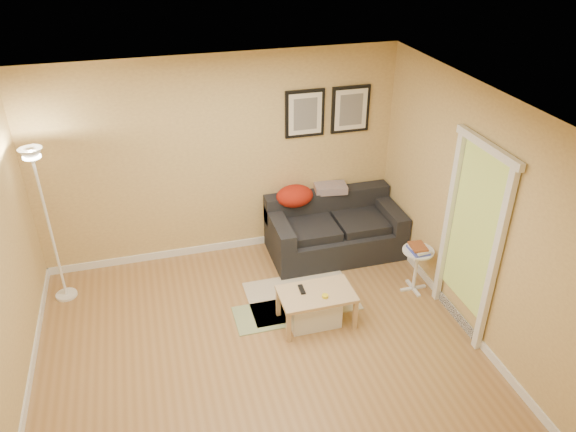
% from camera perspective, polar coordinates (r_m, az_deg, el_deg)
% --- Properties ---
extents(floor, '(4.50, 4.50, 0.00)m').
position_cam_1_polar(floor, '(5.91, -3.00, -13.62)').
color(floor, '#A07644').
rests_on(floor, ground).
extents(ceiling, '(4.50, 4.50, 0.00)m').
position_cam_1_polar(ceiling, '(4.54, -3.87, 10.99)').
color(ceiling, white).
rests_on(ceiling, wall_back).
extents(wall_back, '(4.50, 0.00, 4.50)m').
position_cam_1_polar(wall_back, '(6.85, -7.08, 5.82)').
color(wall_back, '#DCBA70').
rests_on(wall_back, ground).
extents(wall_front, '(4.50, 0.00, 4.50)m').
position_cam_1_polar(wall_front, '(3.64, 4.00, -19.62)').
color(wall_front, '#DCBA70').
rests_on(wall_front, ground).
extents(wall_right, '(0.00, 4.00, 4.00)m').
position_cam_1_polar(wall_right, '(5.92, 18.39, 0.37)').
color(wall_right, '#DCBA70').
rests_on(wall_right, ground).
extents(baseboard_back, '(4.50, 0.02, 0.10)m').
position_cam_1_polar(baseboard_back, '(7.43, -6.48, -3.05)').
color(baseboard_back, white).
rests_on(baseboard_back, ground).
extents(baseboard_left, '(0.02, 4.00, 0.10)m').
position_cam_1_polar(baseboard_left, '(5.97, -25.36, -16.03)').
color(baseboard_left, white).
rests_on(baseboard_left, ground).
extents(baseboard_right, '(0.02, 4.00, 0.10)m').
position_cam_1_polar(baseboard_right, '(6.59, 16.58, -9.15)').
color(baseboard_right, white).
rests_on(baseboard_right, ground).
extents(sofa, '(1.70, 0.90, 0.75)m').
position_cam_1_polar(sofa, '(7.18, 4.92, -1.19)').
color(sofa, black).
rests_on(sofa, ground).
extents(red_throw, '(0.48, 0.36, 0.28)m').
position_cam_1_polar(red_throw, '(7.07, 0.70, 2.09)').
color(red_throw, '#AC290F').
rests_on(red_throw, sofa).
extents(plaid_throw, '(0.45, 0.32, 0.10)m').
position_cam_1_polar(plaid_throw, '(7.27, 4.43, 2.91)').
color(plaid_throw, tan).
rests_on(plaid_throw, sofa).
extents(framed_print_left, '(0.50, 0.04, 0.60)m').
position_cam_1_polar(framed_print_left, '(6.86, 1.76, 10.58)').
color(framed_print_left, black).
rests_on(framed_print_left, wall_back).
extents(framed_print_right, '(0.50, 0.04, 0.60)m').
position_cam_1_polar(framed_print_right, '(7.06, 6.50, 10.95)').
color(framed_print_right, black).
rests_on(framed_print_right, wall_back).
extents(area_rug, '(1.25, 0.85, 0.01)m').
position_cam_1_polar(area_rug, '(6.57, 1.35, -8.28)').
color(area_rug, beige).
rests_on(area_rug, ground).
extents(green_runner, '(0.70, 0.50, 0.01)m').
position_cam_1_polar(green_runner, '(6.29, -2.32, -10.33)').
color(green_runner, '#668C4C').
rests_on(green_runner, ground).
extents(coffee_table, '(0.88, 0.63, 0.40)m').
position_cam_1_polar(coffee_table, '(6.10, 2.93, -9.46)').
color(coffee_table, tan).
rests_on(coffee_table, ground).
extents(remote_control, '(0.06, 0.16, 0.02)m').
position_cam_1_polar(remote_control, '(6.00, 1.43, -7.62)').
color(remote_control, black).
rests_on(remote_control, coffee_table).
extents(tape_roll, '(0.07, 0.07, 0.03)m').
position_cam_1_polar(tape_roll, '(5.91, 3.87, -8.30)').
color(tape_roll, yellow).
rests_on(tape_roll, coffee_table).
extents(storage_bin, '(0.57, 0.41, 0.35)m').
position_cam_1_polar(storage_bin, '(6.13, 2.61, -9.57)').
color(storage_bin, white).
rests_on(storage_bin, ground).
extents(side_table, '(0.37, 0.37, 0.56)m').
position_cam_1_polar(side_table, '(6.69, 13.11, -5.47)').
color(side_table, white).
rests_on(side_table, ground).
extents(book_stack, '(0.20, 0.26, 0.08)m').
position_cam_1_polar(book_stack, '(6.50, 13.40, -3.27)').
color(book_stack, '#3945AD').
rests_on(book_stack, side_table).
extents(floor_lamp, '(0.25, 0.25, 1.89)m').
position_cam_1_polar(floor_lamp, '(6.61, -23.43, -1.47)').
color(floor_lamp, white).
rests_on(floor_lamp, ground).
extents(doorway, '(0.12, 1.01, 2.13)m').
position_cam_1_polar(doorway, '(5.92, 18.32, -2.70)').
color(doorway, white).
rests_on(doorway, ground).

